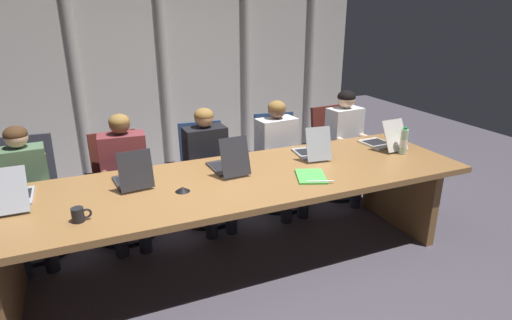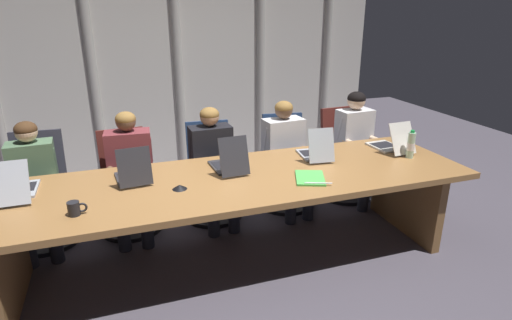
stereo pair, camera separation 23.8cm
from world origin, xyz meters
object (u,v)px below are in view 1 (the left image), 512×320
object	(u,v)px
laptop_right_end	(383,141)
office_chair_right_mid	(278,171)
laptop_center	(228,164)
person_right_mid	(281,150)
coffee_mug_near	(79,215)
person_left_mid	(125,172)
water_bottle_primary	(404,142)
office_chair_right_end	(335,161)
spiral_notepad	(311,176)
office_chair_left_mid	(122,196)
laptop_left_mid	(133,178)
office_chair_center	(206,183)
person_right_end	(349,138)
laptop_left_end	(14,195)
laptop_right_mid	(312,150)
conference_mic_left_side	(182,189)
person_left_end	(25,188)
office_chair_left_end	(33,209)
person_center	(209,161)

from	to	relation	value
laptop_right_end	office_chair_right_mid	xyz separation A→B (m)	(-0.76, 0.72, -0.45)
laptop_center	laptop_right_end	distance (m)	1.59
person_right_mid	coffee_mug_near	distance (m)	2.19
person_left_mid	water_bottle_primary	distance (m)	2.52
office_chair_right_end	spiral_notepad	size ratio (longest dim) A/B	2.68
office_chair_right_mid	person_right_mid	world-z (taller)	person_right_mid
water_bottle_primary	laptop_center	bearing A→B (deg)	171.99
office_chair_left_mid	laptop_left_mid	bearing A→B (deg)	-0.16
office_chair_center	person_right_end	size ratio (longest dim) A/B	0.79
coffee_mug_near	laptop_left_end	bearing A→B (deg)	130.62
laptop_right_mid	water_bottle_primary	xyz separation A→B (m)	(0.80, -0.27, 0.06)
person_right_mid	conference_mic_left_side	world-z (taller)	person_right_mid
office_chair_center	person_right_end	world-z (taller)	person_right_end
water_bottle_primary	person_left_end	bearing A→B (deg)	165.79
person_right_end	laptop_left_mid	bearing A→B (deg)	-81.41
conference_mic_left_side	laptop_right_mid	bearing A→B (deg)	13.15
office_chair_right_mid	conference_mic_left_side	size ratio (longest dim) A/B	8.71
person_left_end	office_chair_left_mid	bearing A→B (deg)	98.37
person_left_end	laptop_right_mid	bearing A→B (deg)	73.21
office_chair_left_end	person_center	world-z (taller)	person_center
laptop_right_mid	office_chair_left_mid	size ratio (longest dim) A/B	0.45
laptop_left_end	laptop_right_end	distance (m)	3.14
laptop_left_end	person_left_mid	bearing A→B (deg)	-54.45
person_center	person_right_end	size ratio (longest dim) A/B	0.96
person_left_end	person_left_mid	xyz separation A→B (m)	(0.79, 0.01, 0.01)
water_bottle_primary	spiral_notepad	world-z (taller)	water_bottle_primary
laptop_left_end	office_chair_left_mid	bearing A→B (deg)	-46.03
office_chair_right_mid	office_chair_left_end	bearing A→B (deg)	-81.61
laptop_left_end	office_chair_center	world-z (taller)	laptop_left_end
person_left_end	laptop_right_end	bearing A→B (deg)	75.97
spiral_notepad	office_chair_center	bearing A→B (deg)	136.84
office_chair_center	coffee_mug_near	xyz separation A→B (m)	(-1.16, -1.19, 0.45)
office_chair_left_mid	person_left_end	xyz separation A→B (m)	(-0.75, -0.16, 0.29)
coffee_mug_near	office_chair_left_mid	bearing A→B (deg)	73.76
laptop_center	conference_mic_left_side	world-z (taller)	laptop_center
person_left_mid	laptop_right_mid	bearing A→B (deg)	75.18
spiral_notepad	office_chair_left_mid	bearing A→B (deg)	161.50
person_left_mid	person_center	distance (m)	0.77
office_chair_left_mid	person_center	world-z (taller)	person_center
laptop_right_mid	office_chair_right_end	distance (m)	1.12
office_chair_right_mid	person_right_end	world-z (taller)	person_right_end
laptop_right_mid	office_chair_left_end	size ratio (longest dim) A/B	0.43
person_right_end	conference_mic_left_side	bearing A→B (deg)	-72.87
person_center	office_chair_center	bearing A→B (deg)	175.43
office_chair_right_mid	coffee_mug_near	size ratio (longest dim) A/B	7.86
laptop_left_mid	office_chair_right_end	distance (m)	2.47
person_right_mid	water_bottle_primary	world-z (taller)	person_right_mid
person_right_mid	office_chair_left_end	bearing A→B (deg)	-99.28
laptop_right_end	office_chair_left_end	world-z (taller)	laptop_right_end
laptop_left_mid	office_chair_right_mid	xyz separation A→B (m)	(1.59, 0.73, -0.45)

